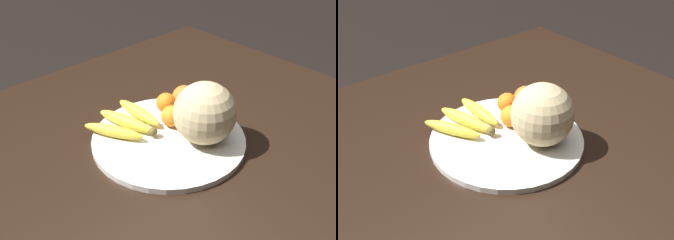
{
  "view_description": "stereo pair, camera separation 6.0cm",
  "coord_description": "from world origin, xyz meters",
  "views": [
    {
      "loc": [
        0.58,
        0.6,
        1.36
      ],
      "look_at": [
        0.01,
        -0.0,
        0.81
      ],
      "focal_mm": 42.0,
      "sensor_mm": 36.0,
      "label": 1
    },
    {
      "loc": [
        0.53,
        0.64,
        1.36
      ],
      "look_at": [
        0.01,
        -0.0,
        0.81
      ],
      "focal_mm": 42.0,
      "sensor_mm": 36.0,
      "label": 2
    }
  ],
  "objects": [
    {
      "name": "kitchen_table",
      "position": [
        0.0,
        0.0,
        0.66
      ],
      "size": [
        1.3,
        1.14,
        0.75
      ],
      "color": "black",
      "rests_on": "ground_plane"
    },
    {
      "name": "orange_front_left",
      "position": [
        -0.03,
        -0.03,
        0.79
      ],
      "size": [
        0.06,
        0.06,
        0.06
      ],
      "color": "orange",
      "rests_on": "fruit_bowl"
    },
    {
      "name": "fruit_bowl",
      "position": [
        0.01,
        -0.0,
        0.75
      ],
      "size": [
        0.4,
        0.4,
        0.02
      ],
      "color": "silver",
      "rests_on": "kitchen_table"
    },
    {
      "name": "produce_tag",
      "position": [
        -0.03,
        -0.06,
        0.76
      ],
      "size": [
        0.09,
        0.09,
        0.0
      ],
      "rotation": [
        0.0,
        0.0,
        -0.77
      ],
      "color": "white",
      "rests_on": "fruit_bowl"
    },
    {
      "name": "orange_front_right",
      "position": [
        -0.07,
        -0.09,
        0.79
      ],
      "size": [
        0.06,
        0.06,
        0.06
      ],
      "color": "orange",
      "rests_on": "fruit_bowl"
    },
    {
      "name": "melon",
      "position": [
        -0.05,
        0.07,
        0.84
      ],
      "size": [
        0.16,
        0.16,
        0.16
      ],
      "color": "tan",
      "rests_on": "fruit_bowl"
    },
    {
      "name": "orange_mid_center",
      "position": [
        -0.14,
        0.01,
        0.79
      ],
      "size": [
        0.06,
        0.06,
        0.06
      ],
      "color": "orange",
      "rests_on": "fruit_bowl"
    },
    {
      "name": "orange_back_left",
      "position": [
        -0.12,
        -0.07,
        0.8
      ],
      "size": [
        0.07,
        0.07,
        0.07
      ],
      "color": "orange",
      "rests_on": "fruit_bowl"
    },
    {
      "name": "banana_bunch",
      "position": [
        0.06,
        -0.11,
        0.78
      ],
      "size": [
        0.17,
        0.19,
        0.03
      ],
      "rotation": [
        0.0,
        0.0,
        4.95
      ],
      "color": "brown",
      "rests_on": "fruit_bowl"
    }
  ]
}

